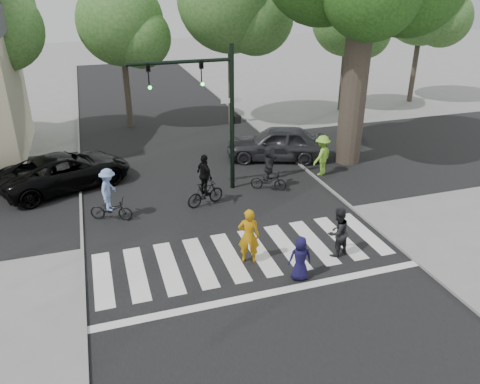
% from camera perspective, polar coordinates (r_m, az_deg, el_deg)
% --- Properties ---
extents(ground, '(120.00, 120.00, 0.00)m').
position_cam_1_polar(ground, '(14.68, 1.78, -9.58)').
color(ground, gray).
rests_on(ground, ground).
extents(road_stem, '(10.00, 70.00, 0.01)m').
position_cam_1_polar(road_stem, '(18.82, -3.33, -1.34)').
color(road_stem, black).
rests_on(road_stem, ground).
extents(road_cross, '(70.00, 10.00, 0.01)m').
position_cam_1_polar(road_cross, '(21.48, -5.40, 2.02)').
color(road_cross, black).
rests_on(road_cross, ground).
extents(curb_left, '(0.10, 70.00, 0.10)m').
position_cam_1_polar(curb_left, '(18.35, -18.77, -3.30)').
color(curb_left, gray).
rests_on(curb_left, ground).
extents(curb_right, '(0.10, 70.00, 0.10)m').
position_cam_1_polar(curb_right, '(20.52, 10.42, 0.71)').
color(curb_right, gray).
rests_on(curb_right, ground).
extents(crosswalk, '(10.00, 3.85, 0.01)m').
position_cam_1_polar(crosswalk, '(15.19, 0.94, -8.22)').
color(crosswalk, silver).
rests_on(crosswalk, ground).
extents(traffic_signal, '(4.45, 0.29, 6.00)m').
position_cam_1_polar(traffic_signal, '(18.67, -3.53, 11.18)').
color(traffic_signal, black).
rests_on(traffic_signal, ground).
extents(bg_tree_2, '(5.04, 4.80, 8.40)m').
position_cam_1_polar(bg_tree_2, '(28.21, -13.78, 19.06)').
color(bg_tree_2, brown).
rests_on(bg_tree_2, ground).
extents(bg_tree_3, '(6.30, 6.00, 10.20)m').
position_cam_1_polar(bg_tree_3, '(27.99, -0.37, 22.07)').
color(bg_tree_3, brown).
rests_on(bg_tree_3, ground).
extents(bg_tree_4, '(4.83, 4.60, 8.15)m').
position_cam_1_polar(bg_tree_4, '(32.13, 13.57, 19.45)').
color(bg_tree_4, brown).
rests_on(bg_tree_4, ground).
extents(bg_tree_5, '(5.67, 5.40, 9.30)m').
position_cam_1_polar(bg_tree_5, '(35.99, 22.03, 20.10)').
color(bg_tree_5, brown).
rests_on(bg_tree_5, ground).
extents(pedestrian_woman, '(0.80, 0.66, 1.86)m').
position_cam_1_polar(pedestrian_woman, '(14.63, 1.07, -5.38)').
color(pedestrian_woman, '#C1800B').
rests_on(pedestrian_woman, ground).
extents(pedestrian_child, '(0.77, 0.58, 1.41)m').
position_cam_1_polar(pedestrian_child, '(14.07, 7.35, -8.05)').
color(pedestrian_child, '#15103A').
rests_on(pedestrian_child, ground).
extents(pedestrian_adult, '(0.97, 0.86, 1.67)m').
position_cam_1_polar(pedestrian_adult, '(15.35, 11.81, -4.82)').
color(pedestrian_adult, black).
rests_on(pedestrian_adult, ground).
extents(cyclist_left, '(1.70, 1.20, 2.04)m').
position_cam_1_polar(cyclist_left, '(17.80, -15.60, -0.74)').
color(cyclist_left, black).
rests_on(cyclist_left, ground).
extents(cyclist_mid, '(1.68, 1.06, 2.12)m').
position_cam_1_polar(cyclist_mid, '(18.33, -4.29, 0.87)').
color(cyclist_mid, black).
rests_on(cyclist_mid, ground).
extents(cyclist_right, '(1.61, 1.48, 1.95)m').
position_cam_1_polar(cyclist_right, '(19.67, 3.54, 2.62)').
color(cyclist_right, black).
rests_on(cyclist_right, ground).
extents(car_suv, '(5.96, 4.32, 1.51)m').
position_cam_1_polar(car_suv, '(21.28, -20.47, 2.44)').
color(car_suv, black).
rests_on(car_suv, ground).
extents(car_grey, '(5.27, 3.49, 1.67)m').
position_cam_1_polar(car_grey, '(23.18, 4.48, 5.98)').
color(car_grey, '#302F34').
rests_on(car_grey, ground).
extents(bystander_hivis, '(1.39, 1.23, 1.86)m').
position_cam_1_polar(bystander_hivis, '(21.50, 9.96, 4.42)').
color(bystander_hivis, '#86CF35').
rests_on(bystander_hivis, ground).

